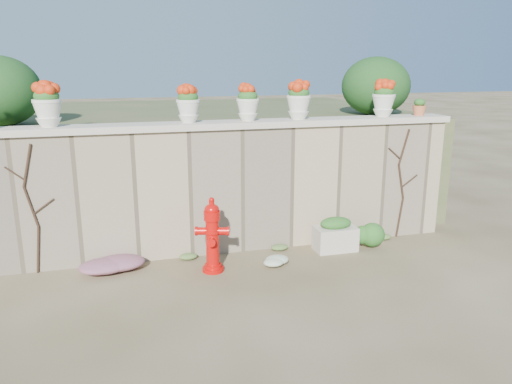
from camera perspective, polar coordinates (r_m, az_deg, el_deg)
name	(u,v)px	position (r m, az deg, el deg)	size (l,w,h in m)	color
ground	(242,298)	(6.68, -1.56, -11.98)	(80.00, 80.00, 0.00)	#4D3F26
stone_wall	(215,191)	(7.98, -4.73, 0.13)	(8.00, 0.40, 2.00)	tan
wall_cap	(213,125)	(7.79, -4.89, 7.63)	(8.10, 0.52, 0.10)	beige
raised_fill	(187,156)	(11.07, -7.86, 4.11)	(9.00, 6.00, 2.00)	#384C23
back_shrub_right	(376,86)	(10.04, 13.52, 11.70)	(1.30, 1.30, 1.10)	#143814
vine_left	(32,208)	(7.75, -24.20, -1.65)	(0.60, 0.04, 1.91)	black
vine_right	(402,182)	(8.95, 16.30, 1.10)	(0.60, 0.04, 1.91)	black
fire_hydrant	(212,235)	(7.28, -5.01, -4.91)	(0.49, 0.35, 1.12)	#C00A07
planter_box	(335,235)	(8.27, 9.05, -4.87)	(0.68, 0.40, 0.56)	beige
green_shrub	(365,233)	(8.45, 12.39, -4.58)	(0.55, 0.49, 0.52)	#1E5119
magenta_clump	(105,265)	(7.63, -16.91, -8.01)	(1.03, 0.69, 0.27)	#AC2280
white_flowers	(278,260)	(7.61, 2.55, -7.80)	(0.49, 0.39, 0.18)	white
urn_pot_1	(47,105)	(7.68, -22.75, 9.17)	(0.40, 0.40, 0.63)	silver
urn_pot_2	(188,104)	(7.70, -7.77, 9.91)	(0.36, 0.36, 0.56)	silver
urn_pot_3	(248,103)	(7.88, -0.95, 10.12)	(0.35, 0.35, 0.55)	silver
urn_pot_4	(299,100)	(8.13, 4.90, 10.41)	(0.39, 0.39, 0.61)	silver
urn_pot_5	(384,99)	(8.77, 14.38, 10.28)	(0.38, 0.38, 0.60)	silver
terracotta_pot	(419,108)	(9.14, 18.16, 9.12)	(0.23, 0.23, 0.28)	#C1633B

